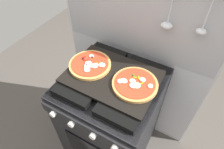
% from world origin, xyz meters
% --- Properties ---
extents(ground_plane, '(4.00, 4.00, 0.00)m').
position_xyz_m(ground_plane, '(0.00, 0.00, 0.00)').
color(ground_plane, '#4C4742').
extents(kitchen_backsplash, '(1.10, 0.09, 1.55)m').
position_xyz_m(kitchen_backsplash, '(0.00, 0.33, 0.79)').
color(kitchen_backsplash, silver).
rests_on(kitchen_backsplash, ground_plane).
extents(stove, '(0.60, 0.64, 0.90)m').
position_xyz_m(stove, '(-0.00, -0.00, 0.45)').
color(stove, black).
rests_on(stove, ground_plane).
extents(baking_tray, '(0.54, 0.38, 0.02)m').
position_xyz_m(baking_tray, '(0.00, 0.00, 0.91)').
color(baking_tray, black).
rests_on(baking_tray, stove).
extents(pizza_left, '(0.26, 0.26, 0.03)m').
position_xyz_m(pizza_left, '(-0.16, 0.01, 0.93)').
color(pizza_left, tan).
rests_on(pizza_left, baking_tray).
extents(pizza_right, '(0.26, 0.26, 0.03)m').
position_xyz_m(pizza_right, '(0.15, 0.00, 0.93)').
color(pizza_right, '#C18947').
rests_on(pizza_right, baking_tray).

